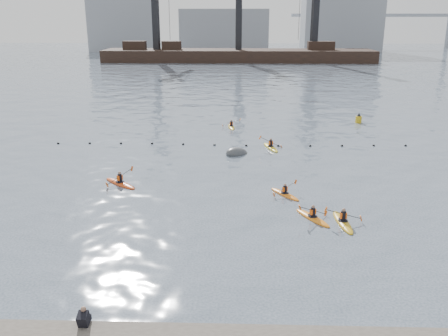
{
  "coord_description": "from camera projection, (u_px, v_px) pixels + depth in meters",
  "views": [
    {
      "loc": [
        0.27,
        -20.84,
        11.64
      ],
      "look_at": [
        -0.6,
        6.71,
        2.8
      ],
      "focal_mm": 38.0,
      "sensor_mm": 36.0,
      "label": 1
    }
  ],
  "objects": [
    {
      "name": "barge_pier",
      "position": [
        238.0,
        54.0,
        127.5
      ],
      "size": [
        72.0,
        19.3,
        29.5
      ],
      "color": "black",
      "rests_on": "ground"
    },
    {
      "name": "kayaker_5",
      "position": [
        231.0,
        127.0,
        52.0
      ],
      "size": [
        2.06,
        3.05,
        1.1
      ],
      "rotation": [
        0.0,
        0.0,
        0.12
      ],
      "color": "yellow",
      "rests_on": "ground"
    },
    {
      "name": "ground",
      "position": [
        232.0,
        263.0,
        23.4
      ],
      "size": [
        400.0,
        400.0,
        0.0
      ],
      "primitive_type": "plane",
      "color": "#353F4E",
      "rests_on": "ground"
    },
    {
      "name": "mooring_buoy",
      "position": [
        237.0,
        154.0,
        42.02
      ],
      "size": [
        2.81,
        2.73,
        1.64
      ],
      "primitive_type": "ellipsoid",
      "rotation": [
        0.0,
        0.21,
        0.74
      ],
      "color": "#37393C",
      "rests_on": "ground"
    },
    {
      "name": "float_line",
      "position": [
        230.0,
        145.0,
        44.85
      ],
      "size": [
        33.24,
        0.73,
        0.24
      ],
      "color": "black",
      "rests_on": "ground"
    },
    {
      "name": "skyline",
      "position": [
        245.0,
        23.0,
        163.52
      ],
      "size": [
        141.0,
        28.0,
        22.0
      ],
      "color": "gray",
      "rests_on": "ground"
    },
    {
      "name": "kayaker_3",
      "position": [
        271.0,
        147.0,
        43.83
      ],
      "size": [
        2.27,
        3.37,
        1.36
      ],
      "rotation": [
        0.0,
        0.0,
        0.29
      ],
      "color": "gold",
      "rests_on": "ground"
    },
    {
      "name": "nav_buoy",
      "position": [
        359.0,
        119.0,
        54.22
      ],
      "size": [
        0.7,
        0.7,
        1.27
      ],
      "color": "gold",
      "rests_on": "ground"
    },
    {
      "name": "kayaker_2",
      "position": [
        120.0,
        183.0,
        34.4
      ],
      "size": [
        3.02,
        2.8,
        1.25
      ],
      "rotation": [
        0.0,
        0.0,
        0.84
      ],
      "color": "#CB4213",
      "rests_on": "ground"
    },
    {
      "name": "kayaker_0",
      "position": [
        285.0,
        194.0,
        32.34
      ],
      "size": [
        2.12,
        2.74,
        1.04
      ],
      "rotation": [
        0.0,
        0.0,
        0.59
      ],
      "color": "orange",
      "rests_on": "ground"
    },
    {
      "name": "kayaker_1",
      "position": [
        343.0,
        222.0,
        27.92
      ],
      "size": [
        2.3,
        3.41,
        1.18
      ],
      "rotation": [
        0.0,
        0.0,
        0.09
      ],
      "color": "gold",
      "rests_on": "ground"
    },
    {
      "name": "kayaker_4",
      "position": [
        313.0,
        217.0,
        28.54
      ],
      "size": [
        2.1,
        3.03,
        1.21
      ],
      "rotation": [
        0.0,
        0.0,
        3.66
      ],
      "color": "orange",
      "rests_on": "ground"
    }
  ]
}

